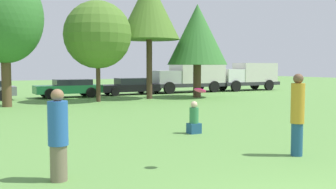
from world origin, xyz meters
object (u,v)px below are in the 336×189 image
object	(u,v)px
tree_2	(5,18)
bystander_sitting	(194,120)
tree_3	(98,35)
frisbee	(200,90)
tree_4	(149,9)
parked_car_black	(130,86)
person_thrower	(58,135)
parked_car_green	(69,88)
person_catcher	(297,114)
delivery_truck_white	(249,75)
delivery_truck_silver	(190,76)
tree_5	(197,35)

from	to	relation	value
tree_2	bystander_sitting	bearing A→B (deg)	-70.76
bystander_sitting	tree_3	bearing A→B (deg)	84.78
frisbee	tree_4	xyz separation A→B (m)	(7.09, 16.48, 4.25)
tree_4	parked_car_black	size ratio (longest dim) A/B	1.73
frisbee	bystander_sitting	bearing A→B (deg)	58.42
person_thrower	parked_car_green	bearing A→B (deg)	81.62
person_catcher	parked_car_green	world-z (taller)	person_catcher
tree_3	person_thrower	bearing A→B (deg)	-111.85
person_thrower	person_catcher	xyz separation A→B (m)	(5.51, -0.71, 0.15)
person_thrower	delivery_truck_white	bearing A→B (deg)	49.58
frisbee	parked_car_green	bearing A→B (deg)	82.26
tree_4	delivery_truck_silver	distance (m)	8.72
parked_car_green	parked_car_black	bearing A→B (deg)	-174.05
person_thrower	tree_5	distance (m)	20.66
bystander_sitting	delivery_truck_white	size ratio (longest dim) A/B	0.17
frisbee	tree_5	xyz separation A→B (m)	(10.54, 15.96, 2.66)
bystander_sitting	tree_2	distance (m)	13.25
parked_car_green	bystander_sitting	bearing A→B (deg)	89.50
tree_4	tree_3	bearing A→B (deg)	-173.53
person_catcher	delivery_truck_silver	xyz separation A→B (m)	(10.39, 21.05, 0.37)
tree_3	tree_5	xyz separation A→B (m)	(7.12, -0.11, 0.27)
tree_4	parked_car_black	distance (m)	6.75
parked_car_black	delivery_truck_white	size ratio (longest dim) A/B	0.77
tree_2	person_catcher	bearing A→B (deg)	-73.81
parked_car_black	delivery_truck_white	bearing A→B (deg)	179.65
frisbee	delivery_truck_silver	size ratio (longest dim) A/B	0.04
person_thrower	bystander_sitting	size ratio (longest dim) A/B	1.67
bystander_sitting	parked_car_black	bearing A→B (deg)	72.78
bystander_sitting	tree_5	xyz separation A→B (m)	(8.25, 12.25, 3.88)
person_thrower	person_catcher	world-z (taller)	person_catcher
parked_car_black	bystander_sitting	bearing A→B (deg)	73.93
tree_2	parked_car_black	xyz separation A→B (m)	(9.40, 5.15, -4.04)
tree_2	parked_car_green	distance (m)	7.74
frisbee	delivery_truck_silver	world-z (taller)	delivery_truck_silver
frisbee	tree_2	bearing A→B (deg)	96.79
frisbee	tree_5	bearing A→B (deg)	56.57
bystander_sitting	tree_2	bearing A→B (deg)	109.24
tree_2	tree_3	bearing A→B (deg)	5.58
tree_2	person_thrower	bearing A→B (deg)	-93.64
tree_4	tree_5	world-z (taller)	tree_4
parked_car_green	delivery_truck_white	world-z (taller)	delivery_truck_white
delivery_truck_silver	frisbee	bearing A→B (deg)	59.07
delivery_truck_silver	delivery_truck_white	bearing A→B (deg)	176.36
person_catcher	frisbee	distance (m)	2.79
tree_2	tree_4	xyz separation A→B (m)	(8.94, 0.93, 1.21)
person_thrower	tree_4	xyz separation A→B (m)	(9.90, 15.93, 5.03)
frisbee	tree_3	bearing A→B (deg)	78.01
person_catcher	tree_5	bearing A→B (deg)	-108.55
tree_2	parked_car_black	bearing A→B (deg)	28.71
person_thrower	parked_car_black	bearing A→B (deg)	70.16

